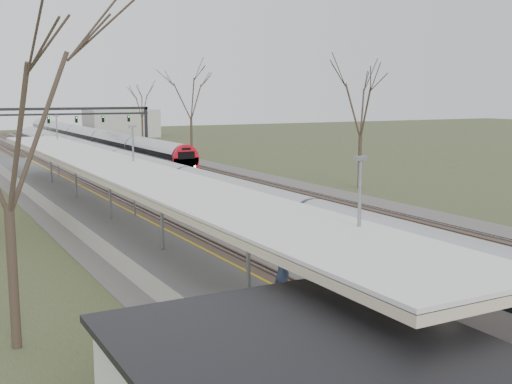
% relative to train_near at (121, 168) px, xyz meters
% --- Properties ---
extents(track_bed, '(24.00, 160.00, 0.22)m').
position_rel_train_near_xyz_m(track_bed, '(2.76, 1.13, -1.42)').
color(track_bed, '#474442').
rests_on(track_bed, ground).
extents(platform, '(3.50, 69.00, 1.00)m').
position_rel_train_near_xyz_m(platform, '(-6.55, -16.37, -0.98)').
color(platform, '#9E9B93').
rests_on(platform, ground).
extents(canopy, '(4.10, 50.00, 3.11)m').
position_rel_train_near_xyz_m(canopy, '(-6.55, -20.88, 2.45)').
color(canopy, slate).
rests_on(canopy, platform).
extents(signal_gantry, '(21.00, 0.59, 6.08)m').
position_rel_train_near_xyz_m(signal_gantry, '(2.79, 31.12, 3.43)').
color(signal_gantry, black).
rests_on(signal_gantry, ground).
extents(tree_west_near, '(5.00, 5.00, 10.30)m').
position_rel_train_near_xyz_m(tree_west_near, '(-13.50, -33.87, 5.81)').
color(tree_west_near, '#2D231C').
rests_on(tree_west_near, ground).
extents(tree_east_far, '(5.00, 5.00, 10.30)m').
position_rel_train_near_xyz_m(tree_east_far, '(16.50, -11.87, 5.81)').
color(tree_east_far, '#2D231C').
rests_on(tree_east_far, ground).
extents(train_near, '(2.62, 90.21, 3.05)m').
position_rel_train_near_xyz_m(train_near, '(0.00, 0.00, 0.00)').
color(train_near, '#AEB1B8').
rests_on(train_near, ground).
extents(train_far, '(2.62, 75.21, 3.05)m').
position_rel_train_near_xyz_m(train_far, '(7.00, 39.63, 0.00)').
color(train_far, '#AEB1B8').
rests_on(train_far, ground).
extents(passenger, '(0.54, 0.71, 1.77)m').
position_rel_train_near_xyz_m(passenger, '(-5.42, -36.07, 0.41)').
color(passenger, '#314360').
rests_on(passenger, platform).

